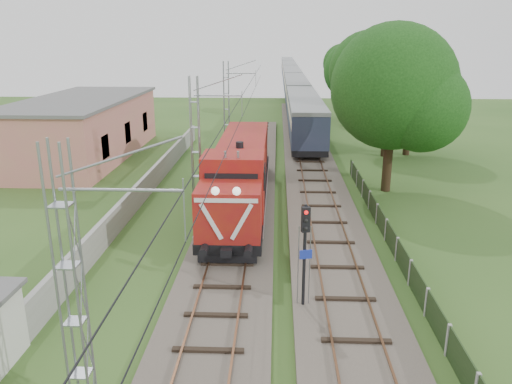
{
  "coord_description": "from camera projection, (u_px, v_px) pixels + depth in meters",
  "views": [
    {
      "loc": [
        2.19,
        -19.18,
        10.27
      ],
      "look_at": [
        1.1,
        6.75,
        2.2
      ],
      "focal_mm": 35.0,
      "sensor_mm": 36.0,
      "label": 1
    }
  ],
  "objects": [
    {
      "name": "ground",
      "position": [
        224.0,
        287.0,
        21.44
      ],
      "size": [
        140.0,
        140.0,
        0.0
      ],
      "primitive_type": "plane",
      "color": "#2F521E",
      "rests_on": "ground"
    },
    {
      "name": "track_main",
      "position": [
        237.0,
        225.0,
        28.06
      ],
      "size": [
        4.2,
        70.0,
        0.45
      ],
      "color": "#6B6054",
      "rests_on": "ground"
    },
    {
      "name": "track_side",
      "position": [
        311.0,
        168.0,
        40.26
      ],
      "size": [
        4.2,
        80.0,
        0.45
      ],
      "color": "#6B6054",
      "rests_on": "ground"
    },
    {
      "name": "catenary",
      "position": [
        196.0,
        139.0,
        31.8
      ],
      "size": [
        3.31,
        70.0,
        8.0
      ],
      "color": "gray",
      "rests_on": "ground"
    },
    {
      "name": "boundary_wall",
      "position": [
        145.0,
        188.0,
        32.93
      ],
      "size": [
        0.25,
        40.0,
        1.5
      ],
      "primitive_type": "cube",
      "color": "#9E9E99",
      "rests_on": "ground"
    },
    {
      "name": "station_building",
      "position": [
        83.0,
        127.0,
        44.16
      ],
      "size": [
        8.4,
        20.4,
        5.22
      ],
      "color": "#C46A69",
      "rests_on": "ground"
    },
    {
      "name": "fence",
      "position": [
        397.0,
        249.0,
        23.8
      ],
      "size": [
        0.12,
        32.0,
        1.2
      ],
      "color": "black",
      "rests_on": "ground"
    },
    {
      "name": "locomotive",
      "position": [
        241.0,
        173.0,
        30.53
      ],
      "size": [
        3.13,
        17.87,
        4.54
      ],
      "color": "black",
      "rests_on": "ground"
    },
    {
      "name": "coach_rake",
      "position": [
        292.0,
        77.0,
        98.61
      ],
      "size": [
        3.23,
        120.61,
        3.73
      ],
      "color": "black",
      "rests_on": "ground"
    },
    {
      "name": "signal_post",
      "position": [
        305.0,
        240.0,
        18.6
      ],
      "size": [
        0.48,
        0.38,
        4.4
      ],
      "color": "black",
      "rests_on": "ground"
    },
    {
      "name": "tree_a",
      "position": [
        395.0,
        88.0,
        32.81
      ],
      "size": [
        8.73,
        8.31,
        11.31
      ],
      "color": "#382917",
      "rests_on": "ground"
    },
    {
      "name": "tree_b",
      "position": [
        413.0,
        87.0,
        43.73
      ],
      "size": [
        7.55,
        7.19,
        9.79
      ],
      "color": "#382917",
      "rests_on": "ground"
    },
    {
      "name": "tree_c",
      "position": [
        388.0,
        106.0,
        43.67
      ],
      "size": [
        5.55,
        5.29,
        7.2
      ],
      "color": "#382917",
      "rests_on": "ground"
    },
    {
      "name": "tree_d",
      "position": [
        354.0,
        71.0,
        61.55
      ],
      "size": [
        7.72,
        7.36,
        10.01
      ],
      "color": "#382917",
      "rests_on": "ground"
    }
  ]
}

